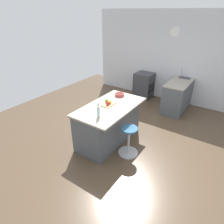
% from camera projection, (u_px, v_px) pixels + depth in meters
% --- Properties ---
extents(ground_plane, '(7.80, 7.80, 0.00)m').
position_uv_depth(ground_plane, '(122.00, 137.00, 4.86)').
color(ground_plane, brown).
extents(interior_partition_left, '(0.15, 5.57, 2.89)m').
position_uv_depth(interior_partition_left, '(171.00, 58.00, 6.37)').
color(interior_partition_left, silver).
rests_on(interior_partition_left, ground_plane).
extents(sink_cabinet, '(1.95, 0.60, 1.20)m').
position_uv_depth(sink_cabinet, '(181.00, 92.00, 6.28)').
color(sink_cabinet, '#4C5156').
rests_on(sink_cabinet, ground_plane).
extents(oven_range, '(0.60, 0.61, 0.89)m').
position_uv_depth(oven_range, '(144.00, 85.00, 6.95)').
color(oven_range, '#38383D').
rests_on(oven_range, ground_plane).
extents(kitchen_island, '(1.73, 0.97, 0.93)m').
position_uv_depth(kitchen_island, '(109.00, 123.00, 4.57)').
color(kitchen_island, '#4C5156').
rests_on(kitchen_island, ground_plane).
extents(stool_by_window, '(0.44, 0.44, 0.66)m').
position_uv_depth(stool_by_window, '(129.00, 142.00, 4.18)').
color(stool_by_window, '#B7B7BC').
rests_on(stool_by_window, ground_plane).
extents(cutting_board, '(0.36, 0.24, 0.02)m').
position_uv_depth(cutting_board, '(108.00, 104.00, 4.40)').
color(cutting_board, tan).
rests_on(cutting_board, kitchen_island).
extents(apple_green, '(0.08, 0.08, 0.08)m').
position_uv_depth(apple_green, '(107.00, 101.00, 4.44)').
color(apple_green, '#609E2D').
rests_on(apple_green, cutting_board).
extents(apple_red, '(0.09, 0.09, 0.09)m').
position_uv_depth(apple_red, '(108.00, 103.00, 4.30)').
color(apple_red, red).
rests_on(apple_red, cutting_board).
extents(apple_yellow, '(0.08, 0.08, 0.08)m').
position_uv_depth(apple_yellow, '(110.00, 102.00, 4.38)').
color(apple_yellow, gold).
rests_on(apple_yellow, cutting_board).
extents(water_bottle, '(0.06, 0.06, 0.31)m').
position_uv_depth(water_bottle, '(98.00, 112.00, 3.83)').
color(water_bottle, silver).
rests_on(water_bottle, kitchen_island).
extents(fruit_bowl, '(0.23, 0.23, 0.07)m').
position_uv_depth(fruit_bowl, '(120.00, 94.00, 4.82)').
color(fruit_bowl, '#993833').
rests_on(fruit_bowl, kitchen_island).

